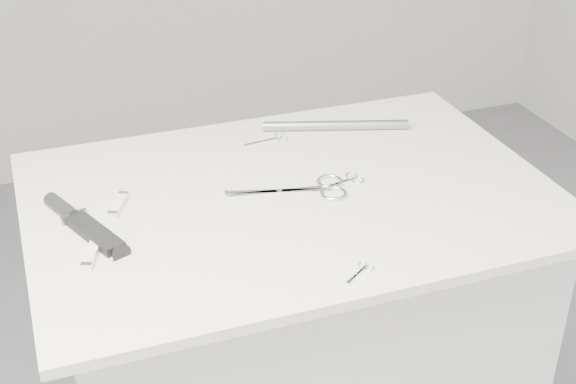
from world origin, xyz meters
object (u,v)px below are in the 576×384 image
object	(u,v)px
large_shears	(313,189)
metal_rail	(336,125)
sheathed_knife	(80,221)
pocket_knife_a	(118,205)
plinth	(291,377)
pocket_knife_b	(92,253)
embroidery_scissors_a	(345,181)
tiny_scissors	(361,271)
embroidery_scissors_b	(272,139)

from	to	relation	value
large_shears	metal_rail	xyz separation A→B (m)	(0.15, 0.24, 0.01)
sheathed_knife	pocket_knife_a	xyz separation A→B (m)	(0.08, 0.04, -0.00)
metal_rail	plinth	bearing A→B (deg)	-129.32
plinth	pocket_knife_b	xyz separation A→B (m)	(-0.39, -0.09, 0.48)
large_shears	pocket_knife_b	bearing A→B (deg)	-156.07
embroidery_scissors_a	sheathed_knife	size ratio (longest dim) A/B	0.49
embroidery_scissors_a	pocket_knife_a	distance (m)	0.44
plinth	embroidery_scissors_a	bearing A→B (deg)	1.95
pocket_knife_b	metal_rail	xyz separation A→B (m)	(0.58, 0.32, 0.01)
plinth	large_shears	distance (m)	0.47
tiny_scissors	large_shears	bearing A→B (deg)	50.38
pocket_knife_b	metal_rail	size ratio (longest dim) A/B	0.27
plinth	pocket_knife_a	distance (m)	0.58
plinth	metal_rail	bearing A→B (deg)	50.68
sheathed_knife	pocket_knife_b	size ratio (longest dim) A/B	2.63
sheathed_knife	pocket_knife_a	size ratio (longest dim) A/B	2.81
large_shears	metal_rail	bearing A→B (deg)	71.17
plinth	sheathed_knife	bearing A→B (deg)	177.50
tiny_scissors	metal_rail	distance (m)	0.54
sheathed_knife	metal_rail	distance (m)	0.62
embroidery_scissors_a	plinth	bearing A→B (deg)	169.42
embroidery_scissors_b	sheathed_knife	bearing A→B (deg)	-160.73
plinth	sheathed_knife	world-z (taller)	sheathed_knife
metal_rail	pocket_knife_a	bearing A→B (deg)	-161.35
plinth	embroidery_scissors_a	world-z (taller)	embroidery_scissors_a
large_shears	embroidery_scissors_a	xyz separation A→B (m)	(0.07, 0.01, -0.00)
tiny_scissors	pocket_knife_a	size ratio (longest dim) A/B	0.79
plinth	embroidery_scissors_b	size ratio (longest dim) A/B	8.98
plinth	tiny_scissors	bearing A→B (deg)	-86.57
plinth	sheathed_knife	size ratio (longest dim) A/B	3.92
embroidery_scissors_a	pocket_knife_a	world-z (taller)	pocket_knife_a
large_shears	pocket_knife_a	xyz separation A→B (m)	(-0.36, 0.06, 0.00)
embroidery_scissors_b	tiny_scissors	distance (m)	0.51
pocket_knife_b	metal_rail	bearing A→B (deg)	-40.64
metal_rail	tiny_scissors	bearing A→B (deg)	-108.46
large_shears	tiny_scissors	xyz separation A→B (m)	(-0.02, -0.28, -0.00)
pocket_knife_b	tiny_scissors	bearing A→B (deg)	-95.03
pocket_knife_a	pocket_knife_b	distance (m)	0.16
sheathed_knife	tiny_scissors	bearing A→B (deg)	-148.41
pocket_knife_a	tiny_scissors	bearing A→B (deg)	-109.91
tiny_scissors	pocket_knife_a	bearing A→B (deg)	100.22
embroidery_scissors_b	embroidery_scissors_a	bearing A→B (deg)	-78.47
metal_rail	pocket_knife_b	bearing A→B (deg)	-151.19
embroidery_scissors_a	pocket_knife_b	xyz separation A→B (m)	(-0.51, -0.09, 0.00)
pocket_knife_a	pocket_knife_b	bearing A→B (deg)	-179.90
sheathed_knife	pocket_knife_a	distance (m)	0.09
embroidery_scissors_b	tiny_scissors	bearing A→B (deg)	-99.20
large_shears	pocket_knife_b	distance (m)	0.44
sheathed_knife	metal_rail	bearing A→B (deg)	-92.43
tiny_scissors	pocket_knife_a	world-z (taller)	pocket_knife_a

